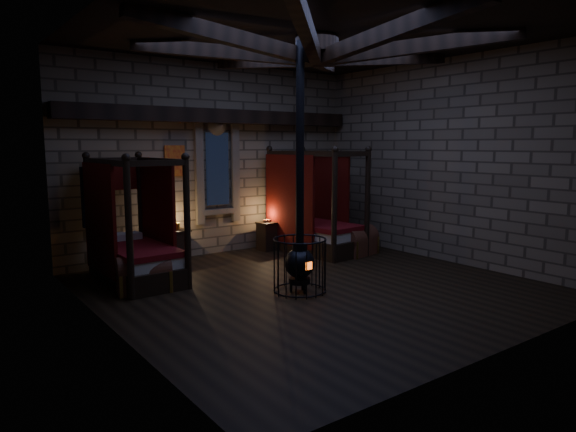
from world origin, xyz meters
TOP-DOWN VIEW (x-y plane):
  - room at (-0.00, 0.09)m, footprint 7.02×7.02m
  - bed_left at (-2.36, 2.23)m, footprint 1.17×2.14m
  - bed_right at (1.85, 2.33)m, footprint 1.35×2.29m
  - trunk_left at (-2.51, 1.44)m, footprint 0.94×0.70m
  - trunk_right at (2.42, 1.46)m, footprint 0.99×0.73m
  - nightstand_left at (-1.12, 3.14)m, footprint 0.47×0.45m
  - nightstand_right at (1.05, 3.04)m, footprint 0.45×0.43m
  - stove at (-0.42, -0.11)m, footprint 0.89×0.89m

SIDE VIEW (x-z plane):
  - trunk_left at x=-2.51m, z-range -0.04..0.59m
  - trunk_right at x=2.42m, z-range -0.04..0.62m
  - nightstand_right at x=1.05m, z-range -0.02..0.70m
  - nightstand_left at x=-1.12m, z-range -0.07..0.77m
  - bed_left at x=-2.36m, z-range -0.56..1.64m
  - bed_right at x=1.85m, z-range -0.58..1.72m
  - stove at x=-0.42m, z-range -1.45..2.60m
  - room at x=0.00m, z-range 1.60..5.89m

